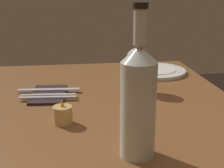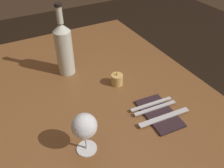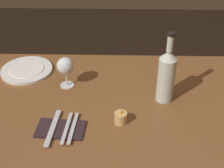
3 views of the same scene
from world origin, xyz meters
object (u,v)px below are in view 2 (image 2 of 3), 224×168
votive_candle (117,80)px  fork_outer (151,104)px  fork_inner (155,108)px  wine_glass_left (84,127)px  wine_bottle (64,48)px  folded_napkin (159,113)px  table_knife (164,117)px

votive_candle → fork_outer: votive_candle is taller
fork_inner → fork_outer: bearing=180.0°
wine_glass_left → wine_bottle: size_ratio=0.46×
folded_napkin → fork_outer: (-0.05, 0.00, 0.01)m
fork_outer → fork_inner: bearing=0.0°
wine_glass_left → fork_inner: (-0.04, 0.30, -0.10)m
votive_candle → fork_outer: size_ratio=0.37×
wine_glass_left → votive_candle: (-0.25, 0.25, -0.08)m
wine_bottle → table_knife: size_ratio=1.54×
wine_bottle → folded_napkin: size_ratio=1.64×
folded_napkin → fork_outer: 0.05m
wine_glass_left → wine_bottle: wine_bottle is taller
folded_napkin → fork_inner: fork_inner is taller
fork_inner → table_knife: bearing=0.0°
folded_napkin → table_knife: table_knife is taller
folded_napkin → fork_outer: fork_outer is taller
wine_glass_left → fork_outer: 0.33m
wine_bottle → table_knife: bearing=24.6°
fork_outer → wine_glass_left: bearing=-77.8°
folded_napkin → fork_inner: 0.03m
votive_candle → fork_inner: (0.21, 0.05, -0.01)m
table_knife → fork_inner: bearing=180.0°
wine_bottle → folded_napkin: (0.43, 0.21, -0.12)m
folded_napkin → fork_inner: bearing=180.0°
wine_glass_left → folded_napkin: size_ratio=0.76×
wine_glass_left → folded_napkin: 0.32m
fork_outer → wine_bottle: bearing=-151.1°
wine_glass_left → table_knife: bearing=87.3°
wine_glass_left → votive_candle: size_ratio=2.24×
wine_glass_left → fork_outer: (-0.07, 0.30, -0.10)m
wine_glass_left → folded_napkin: (-0.02, 0.30, -0.10)m
wine_bottle → votive_candle: bearing=39.9°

